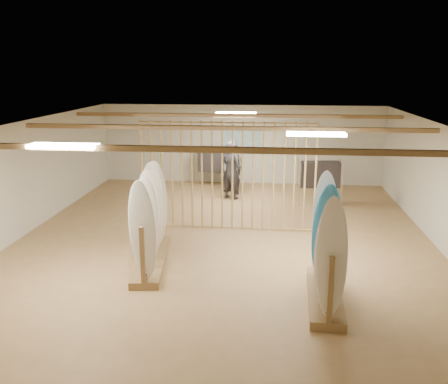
# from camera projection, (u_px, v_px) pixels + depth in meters

# --- Properties ---
(floor) EXTENTS (12.00, 12.00, 0.00)m
(floor) POSITION_uv_depth(u_px,v_px,m) (224.00, 240.00, 11.55)
(floor) COLOR #AB8452
(floor) RESTS_ON ground
(ceiling) EXTENTS (12.00, 12.00, 0.00)m
(ceiling) POSITION_uv_depth(u_px,v_px,m) (224.00, 124.00, 10.84)
(ceiling) COLOR gray
(ceiling) RESTS_ON ground
(wall_back) EXTENTS (12.00, 0.00, 12.00)m
(wall_back) POSITION_uv_depth(u_px,v_px,m) (241.00, 145.00, 16.97)
(wall_back) COLOR beige
(wall_back) RESTS_ON ground
(wall_front) EXTENTS (12.00, 0.00, 12.00)m
(wall_front) POSITION_uv_depth(u_px,v_px,m) (170.00, 307.00, 5.42)
(wall_front) COLOR beige
(wall_front) RESTS_ON ground
(wall_left) EXTENTS (0.00, 12.00, 12.00)m
(wall_left) POSITION_uv_depth(u_px,v_px,m) (23.00, 179.00, 11.70)
(wall_left) COLOR beige
(wall_left) RESTS_ON ground
(wall_right) EXTENTS (0.00, 12.00, 12.00)m
(wall_right) POSITION_uv_depth(u_px,v_px,m) (444.00, 189.00, 10.70)
(wall_right) COLOR beige
(wall_right) RESTS_ON ground
(ceiling_slats) EXTENTS (9.50, 6.12, 0.10)m
(ceiling_slats) POSITION_uv_depth(u_px,v_px,m) (224.00, 128.00, 10.86)
(ceiling_slats) COLOR olive
(ceiling_slats) RESTS_ON ground
(light_panels) EXTENTS (1.20, 0.35, 0.06)m
(light_panels) POSITION_uv_depth(u_px,v_px,m) (224.00, 127.00, 10.86)
(light_panels) COLOR white
(light_panels) RESTS_ON ground
(bamboo_partition) EXTENTS (4.45, 0.05, 2.78)m
(bamboo_partition) POSITION_uv_depth(u_px,v_px,m) (227.00, 176.00, 11.97)
(bamboo_partition) COLOR tan
(bamboo_partition) RESTS_ON ground
(poster) EXTENTS (1.40, 0.03, 0.90)m
(poster) POSITION_uv_depth(u_px,v_px,m) (241.00, 139.00, 16.90)
(poster) COLOR teal
(poster) RESTS_ON ground
(rack_left) EXTENTS (0.90, 2.63, 2.08)m
(rack_left) POSITION_uv_depth(u_px,v_px,m) (151.00, 232.00, 9.95)
(rack_left) COLOR olive
(rack_left) RESTS_ON floor
(rack_right) EXTENTS (0.68, 2.24, 2.11)m
(rack_right) POSITION_uv_depth(u_px,v_px,m) (327.00, 263.00, 8.36)
(rack_right) COLOR olive
(rack_right) RESTS_ON floor
(clothing_rack_a) EXTENTS (1.29, 0.52, 1.39)m
(clothing_rack_a) POSITION_uv_depth(u_px,v_px,m) (215.00, 161.00, 16.57)
(clothing_rack_a) COLOR silver
(clothing_rack_a) RESTS_ON floor
(clothing_rack_b) EXTENTS (1.29, 0.45, 1.38)m
(clothing_rack_b) POSITION_uv_depth(u_px,v_px,m) (320.00, 175.00, 14.47)
(clothing_rack_b) COLOR silver
(clothing_rack_b) RESTS_ON floor
(shopper_a) EXTENTS (0.91, 0.79, 2.09)m
(shopper_a) POSITION_uv_depth(u_px,v_px,m) (231.00, 166.00, 14.97)
(shopper_a) COLOR #292A32
(shopper_a) RESTS_ON floor
(shopper_b) EXTENTS (1.18, 1.12, 1.94)m
(shopper_b) POSITION_uv_depth(u_px,v_px,m) (233.00, 165.00, 15.54)
(shopper_b) COLOR #39362C
(shopper_b) RESTS_ON floor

